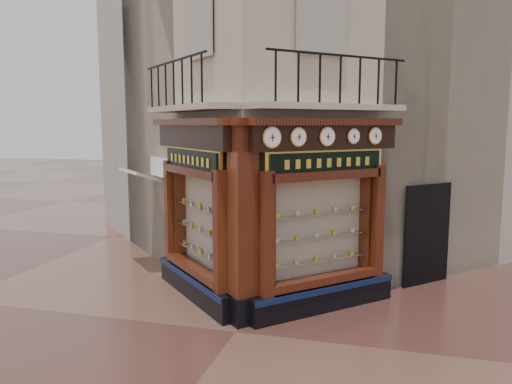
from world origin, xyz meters
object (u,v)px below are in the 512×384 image
(clock_e, at_px, (375,136))
(signboard_left, at_px, (191,160))
(corner_pilaster, at_px, (243,225))
(clock_a, at_px, (272,137))
(clock_c, at_px, (327,137))
(awning, at_px, (148,269))
(signboard_right, at_px, (327,163))
(clock_b, at_px, (298,137))
(clock_d, at_px, (353,136))

(clock_e, distance_m, signboard_left, 3.92)
(corner_pilaster, relative_size, clock_a, 9.82)
(clock_e, bearing_deg, clock_c, -180.00)
(awning, xyz_separation_m, signboard_right, (4.97, -1.79, 3.10))
(clock_a, distance_m, awning, 6.15)
(clock_b, height_order, signboard_left, clock_b)
(clock_b, relative_size, clock_d, 1.15)
(clock_b, bearing_deg, clock_e, 0.00)
(awning, bearing_deg, signboard_right, -154.81)
(clock_d, height_order, signboard_right, clock_d)
(awning, bearing_deg, clock_e, -145.15)
(clock_a, xyz_separation_m, awning, (-4.08, 2.84, -3.62))
(signboard_right, bearing_deg, clock_c, -130.93)
(awning, bearing_deg, clock_d, -150.01)
(corner_pilaster, xyz_separation_m, awning, (-3.51, 2.80, -1.95))
(clock_e, xyz_separation_m, awning, (-5.87, 1.05, -3.62))
(clock_a, height_order, clock_d, clock_a)
(awning, relative_size, signboard_right, 0.79)
(clock_b, height_order, clock_c, clock_c)
(clock_a, bearing_deg, signboard_right, 4.61)
(clock_a, relative_size, clock_c, 1.06)
(clock_e, bearing_deg, clock_b, 180.00)
(clock_e, distance_m, signboard_right, 1.27)
(clock_b, xyz_separation_m, signboard_right, (0.47, 0.63, -0.52))
(awning, relative_size, signboard_left, 0.79)
(clock_b, relative_size, signboard_right, 0.18)
(signboard_left, xyz_separation_m, signboard_right, (2.92, 0.00, -0.00))
(clock_a, height_order, clock_e, clock_a)
(awning, bearing_deg, clock_c, -156.24)
(clock_e, relative_size, signboard_left, 0.17)
(clock_b, distance_m, signboard_left, 2.58)
(clock_b, bearing_deg, signboard_right, 8.05)
(clock_b, distance_m, awning, 6.26)
(clock_b, relative_size, signboard_left, 0.18)
(awning, distance_m, signboard_left, 4.13)
(signboard_left, distance_m, signboard_right, 2.92)
(clock_a, distance_m, clock_c, 1.28)
(corner_pilaster, height_order, awning, corner_pilaster)
(clock_a, xyz_separation_m, clock_e, (1.79, 1.79, 0.00))
(awning, bearing_deg, corner_pilaster, -173.61)
(clock_b, bearing_deg, clock_d, 0.00)
(clock_d, distance_m, awning, 6.71)
(clock_b, height_order, signboard_right, clock_b)
(clock_e, distance_m, awning, 6.98)
(clock_b, bearing_deg, signboard_left, 120.55)
(clock_d, relative_size, clock_e, 0.89)
(clock_e, height_order, signboard_right, clock_e)
(clock_b, bearing_deg, clock_c, -0.00)
(clock_d, xyz_separation_m, clock_e, (0.41, 0.41, 0.00))
(clock_a, distance_m, clock_d, 1.94)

